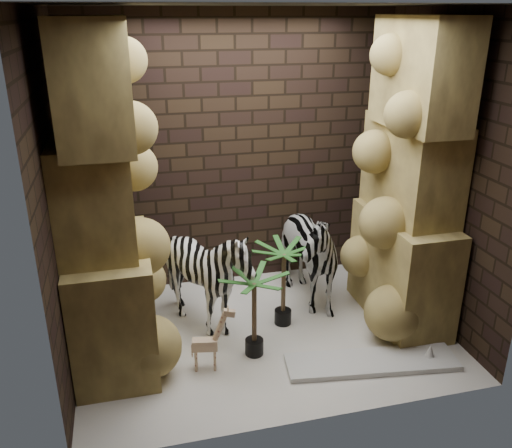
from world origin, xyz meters
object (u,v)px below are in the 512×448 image
object	(u,v)px
zebra_left	(208,282)
giraffe_toy	(205,338)
palm_front	(284,285)
zebra_right	(300,243)
palm_back	(254,315)
surfboard	(372,362)

from	to	relation	value
zebra_left	giraffe_toy	distance (m)	0.68
zebra_left	palm_front	world-z (taller)	zebra_left
zebra_right	giraffe_toy	distance (m)	1.56
zebra_right	palm_back	bearing A→B (deg)	-138.45
zebra_right	palm_front	xyz separation A→B (m)	(-0.30, -0.41, -0.25)
zebra_left	palm_back	xyz separation A→B (m)	(0.33, -0.52, -0.11)
giraffe_toy	zebra_left	bearing A→B (deg)	87.54
zebra_right	giraffe_toy	size ratio (longest dim) A/B	2.13
palm_front	surfboard	world-z (taller)	palm_front
palm_front	palm_back	world-z (taller)	palm_front
zebra_left	giraffe_toy	xyz separation A→B (m)	(-0.14, -0.63, -0.20)
zebra_left	palm_back	distance (m)	0.62
giraffe_toy	palm_back	world-z (taller)	palm_back
zebra_left	surfboard	size ratio (longest dim) A/B	0.75
palm_back	palm_front	bearing A→B (deg)	47.07
giraffe_toy	zebra_right	bearing A→B (deg)	49.24
zebra_left	palm_front	xyz separation A→B (m)	(0.74, -0.08, -0.09)
zebra_left	surfboard	xyz separation A→B (m)	(1.31, -0.94, -0.50)
surfboard	giraffe_toy	bearing A→B (deg)	175.77
giraffe_toy	palm_front	world-z (taller)	palm_front
surfboard	palm_back	bearing A→B (deg)	164.56
giraffe_toy	palm_front	bearing A→B (deg)	42.29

